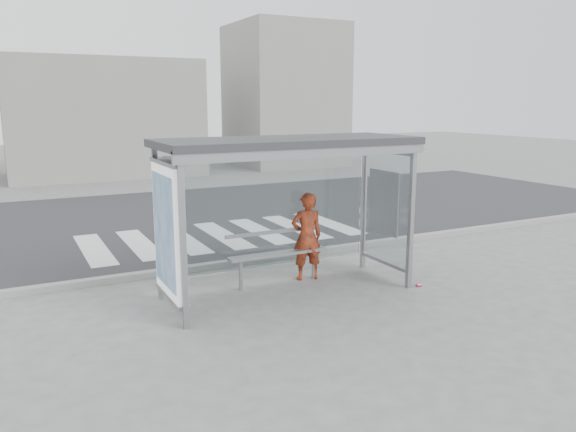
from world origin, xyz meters
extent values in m
plane|color=#61615F|center=(0.00, 0.00, 0.00)|extent=(80.00, 80.00, 0.00)
cube|color=#29292B|center=(0.00, 7.00, 0.00)|extent=(30.00, 10.00, 0.01)
cube|color=gray|center=(0.00, 1.95, 0.06)|extent=(30.00, 0.18, 0.12)
cube|color=silver|center=(-2.50, 4.50, 0.00)|extent=(0.55, 3.00, 0.00)
cube|color=silver|center=(-1.50, 4.50, 0.00)|extent=(0.55, 3.00, 0.00)
cube|color=silver|center=(-0.50, 4.50, 0.00)|extent=(0.55, 3.00, 0.00)
cube|color=silver|center=(0.50, 4.50, 0.00)|extent=(0.55, 3.00, 0.00)
cube|color=silver|center=(1.50, 4.50, 0.00)|extent=(0.55, 3.00, 0.00)
cube|color=silver|center=(2.50, 4.50, 0.00)|extent=(0.55, 3.00, 0.00)
cube|color=silver|center=(3.50, 4.50, 0.00)|extent=(0.55, 3.00, 0.00)
cube|color=gray|center=(-2.00, -0.70, 1.25)|extent=(0.08, 0.08, 2.50)
cube|color=gray|center=(2.00, -0.70, 1.25)|extent=(0.08, 0.08, 2.50)
cube|color=gray|center=(-2.00, 0.70, 1.25)|extent=(0.08, 0.08, 2.50)
cube|color=gray|center=(2.00, 0.70, 1.25)|extent=(0.08, 0.08, 2.50)
cube|color=#2D2D30|center=(0.00, 0.00, 2.56)|extent=(4.25, 1.65, 0.12)
cube|color=gray|center=(0.00, -0.76, 2.45)|extent=(4.25, 0.06, 0.18)
cube|color=white|center=(0.00, 0.70, 1.30)|extent=(3.80, 0.02, 2.00)
cube|color=white|center=(-2.00, 0.00, 1.30)|extent=(0.15, 1.25, 2.00)
cube|color=teal|center=(-1.92, 0.00, 1.30)|extent=(0.01, 1.10, 1.70)
cylinder|color=orange|center=(-1.91, 0.25, 1.55)|extent=(0.02, 0.32, 0.32)
cube|color=white|center=(2.00, 0.00, 1.30)|extent=(0.03, 1.25, 2.00)
cube|color=beige|center=(1.97, 0.05, 1.40)|extent=(0.03, 0.86, 1.16)
cube|color=gray|center=(0.00, 18.00, 2.50)|extent=(8.00, 5.00, 5.00)
cube|color=gray|center=(9.00, 18.00, 3.50)|extent=(5.00, 5.00, 7.00)
imported|color=#C33D12|center=(0.65, 0.54, 0.80)|extent=(0.64, 0.48, 1.61)
cube|color=gray|center=(0.05, 0.49, 0.57)|extent=(1.85, 0.23, 0.05)
cylinder|color=gray|center=(-0.67, 0.49, 0.27)|extent=(0.07, 0.07, 0.54)
cylinder|color=gray|center=(0.77, 0.49, 0.27)|extent=(0.07, 0.07, 0.54)
cube|color=gray|center=(0.05, 0.66, 0.92)|extent=(1.85, 0.04, 0.06)
cylinder|color=#D53E5D|center=(2.20, -0.75, 0.03)|extent=(0.11, 0.06, 0.06)
camera|label=1|loc=(-4.14, -8.09, 3.18)|focal=35.00mm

